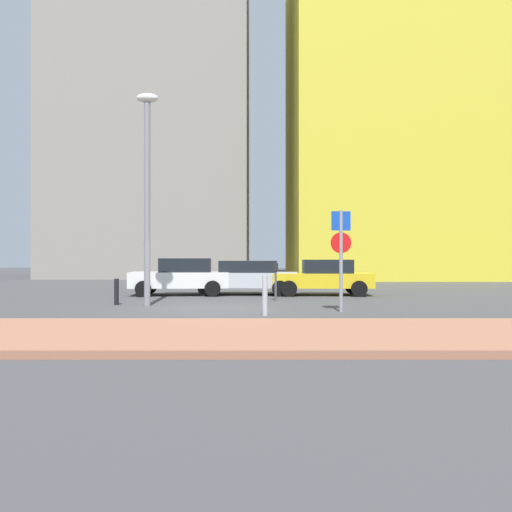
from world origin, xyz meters
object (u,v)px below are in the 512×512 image
(parked_car_silver, at_px, (247,277))
(parking_meter, at_px, (277,276))
(parked_car_white, at_px, (183,276))
(parking_sign_post, at_px, (343,248))
(traffic_bollard_near, at_px, (267,296))
(parked_car_yellow, at_px, (325,277))
(traffic_bollard_mid, at_px, (118,292))
(street_lamp, at_px, (149,180))

(parked_car_silver, relative_size, parking_meter, 3.30)
(parked_car_white, height_order, parked_car_silver, parked_car_white)
(parked_car_silver, distance_m, parking_sign_post, 7.46)
(traffic_bollard_near, bearing_deg, parking_meter, 84.33)
(parked_car_silver, relative_size, parked_car_yellow, 1.09)
(parked_car_white, xyz_separation_m, traffic_bollard_mid, (-1.51, -4.32, -0.36))
(parked_car_white, relative_size, traffic_bollard_mid, 4.77)
(parked_car_white, xyz_separation_m, parked_car_silver, (2.64, 0.31, -0.03))
(parking_meter, bearing_deg, traffic_bollard_near, -95.67)
(parked_car_white, bearing_deg, parked_car_silver, 6.76)
(parking_meter, height_order, traffic_bollard_near, parking_meter)
(parked_car_silver, relative_size, street_lamp, 0.65)
(parked_car_yellow, bearing_deg, parked_car_white, 179.91)
(parked_car_silver, distance_m, street_lamp, 6.73)
(parked_car_white, distance_m, traffic_bollard_near, 8.13)
(parked_car_silver, xyz_separation_m, traffic_bollard_mid, (-4.15, -4.63, -0.33))
(parked_car_silver, distance_m, parked_car_yellow, 3.22)
(parking_sign_post, xyz_separation_m, street_lamp, (-5.93, 1.79, 2.20))
(parked_car_silver, xyz_separation_m, parking_sign_post, (2.87, -6.80, 1.07))
(street_lamp, height_order, traffic_bollard_near, street_lamp)
(parked_car_white, xyz_separation_m, parking_sign_post, (5.51, -6.49, 1.04))
(parked_car_white, height_order, street_lamp, street_lamp)
(parking_sign_post, xyz_separation_m, parking_meter, (-1.73, 3.76, -0.95))
(traffic_bollard_mid, bearing_deg, parking_sign_post, -17.19)
(parked_car_yellow, xyz_separation_m, parking_meter, (-2.07, -2.72, 0.12))
(parked_car_yellow, height_order, street_lamp, street_lamp)
(parking_sign_post, bearing_deg, parked_car_yellow, 86.97)
(parking_meter, bearing_deg, parked_car_white, 144.17)
(parking_sign_post, height_order, parking_meter, parking_sign_post)
(parked_car_white, bearing_deg, street_lamp, -95.12)
(traffic_bollard_near, xyz_separation_m, traffic_bollard_mid, (-4.82, 3.10, -0.11))
(parking_sign_post, relative_size, street_lamp, 0.43)
(traffic_bollard_near, bearing_deg, parking_sign_post, 22.88)
(street_lamp, relative_size, traffic_bollard_near, 6.35)
(parked_car_silver, bearing_deg, parked_car_white, -173.24)
(parking_sign_post, height_order, traffic_bollard_near, parking_sign_post)
(parked_car_silver, xyz_separation_m, traffic_bollard_near, (0.67, -7.73, -0.22))
(parked_car_yellow, bearing_deg, parking_sign_post, -93.03)
(parked_car_yellow, distance_m, parking_sign_post, 6.58)
(street_lamp, bearing_deg, parking_meter, 25.15)
(parked_car_white, relative_size, parked_car_yellow, 1.00)
(parked_car_silver, height_order, parking_sign_post, parking_sign_post)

